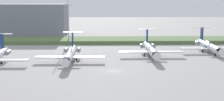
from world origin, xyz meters
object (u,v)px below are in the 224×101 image
(regional_jet_third, at_px, (70,54))
(antenna_mast, at_px, (69,19))
(regional_jet_fourth, at_px, (150,49))
(regional_jet_fifth, at_px, (209,46))

(regional_jet_third, relative_size, antenna_mast, 1.16)
(regional_jet_fourth, height_order, antenna_mast, antenna_mast)
(regional_jet_fourth, xyz_separation_m, antenna_mast, (-33.30, 39.65, 8.53))
(regional_jet_third, relative_size, regional_jet_fourth, 1.00)
(regional_jet_fifth, xyz_separation_m, antenna_mast, (-57.14, 31.40, 8.53))
(antenna_mast, bearing_deg, regional_jet_third, -84.07)
(regional_jet_fourth, height_order, regional_jet_fifth, same)
(regional_jet_third, bearing_deg, regional_jet_fourth, 19.84)
(regional_jet_third, bearing_deg, regional_jet_fifth, 19.50)
(regional_jet_fourth, relative_size, regional_jet_fifth, 1.00)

